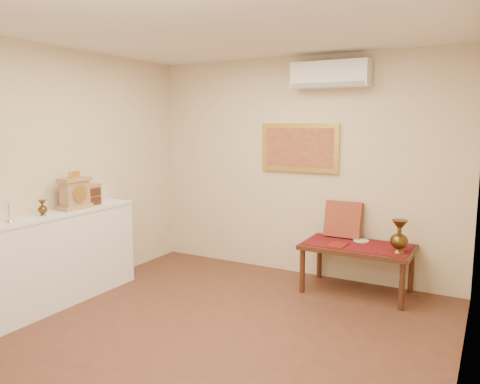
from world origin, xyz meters
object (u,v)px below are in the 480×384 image
Objects in this scene: brass_urn_tall at (399,233)px; display_ledge at (55,259)px; mantel_clock at (75,193)px; low_table at (358,251)px; wooden_chest at (90,195)px.

display_ledge reaches higher than brass_urn_tall.
low_table is (2.66, 1.59, -0.67)m from mantel_clock.
brass_urn_tall is 1.03× the size of mantel_clock.
brass_urn_tall is at bearing 21.57° from wooden_chest.
wooden_chest is 3.06m from low_table.
low_table is at bearing 35.10° from display_ledge.
wooden_chest is (-3.13, -1.24, 0.33)m from brass_urn_tall.
mantel_clock is 0.24m from wooden_chest.
brass_urn_tall is at bearing 25.25° from mantel_clock.
brass_urn_tall is 0.55m from low_table.
display_ledge is at bearing -90.09° from wooden_chest.
low_table is at bearing 165.71° from brass_urn_tall.
low_table is (2.67, 1.36, -0.62)m from wooden_chest.
mantel_clock reaches higher than low_table.
display_ledge reaches higher than low_table.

